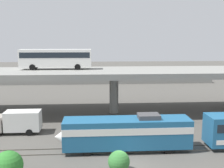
# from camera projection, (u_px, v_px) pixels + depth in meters

# --- Properties ---
(ground_plane) EXTENTS (260.00, 260.00, 0.00)m
(ground_plane) POSITION_uv_depth(u_px,v_px,m) (129.00, 166.00, 26.67)
(ground_plane) COLOR #4C4944
(rail_strip_near) EXTENTS (110.00, 0.12, 0.12)m
(rail_strip_near) POSITION_uv_depth(u_px,v_px,m) (125.00, 152.00, 29.86)
(rail_strip_near) COLOR #59544C
(rail_strip_near) RESTS_ON ground_plane
(rail_strip_far) EXTENTS (110.00, 0.12, 0.12)m
(rail_strip_far) POSITION_uv_depth(u_px,v_px,m) (123.00, 147.00, 31.35)
(rail_strip_far) COLOR #59544C
(rail_strip_far) RESTS_ON ground_plane
(train_locomotive) EXTENTS (15.19, 3.04, 4.18)m
(train_locomotive) POSITION_uv_depth(u_px,v_px,m) (121.00, 132.00, 30.23)
(train_locomotive) COLOR #1E5984
(train_locomotive) RESTS_ON ground_plane
(highway_overpass) EXTENTS (96.00, 11.80, 7.39)m
(highway_overpass) POSITION_uv_depth(u_px,v_px,m) (114.00, 74.00, 45.28)
(highway_overpass) COLOR gray
(highway_overpass) RESTS_ON ground_plane
(transit_bus_on_overpass) EXTENTS (12.00, 2.68, 3.40)m
(transit_bus_on_overpass) POSITION_uv_depth(u_px,v_px,m) (56.00, 57.00, 45.70)
(transit_bus_on_overpass) COLOR silver
(transit_bus_on_overpass) RESTS_ON highway_overpass
(service_truck_west) EXTENTS (6.80, 2.46, 3.04)m
(service_truck_west) POSITION_uv_depth(u_px,v_px,m) (16.00, 121.00, 35.91)
(service_truck_west) COLOR #9E998C
(service_truck_west) RESTS_ON ground_plane
(pier_parking_lot) EXTENTS (61.37, 10.09, 1.74)m
(pier_parking_lot) POSITION_uv_depth(u_px,v_px,m) (105.00, 79.00, 80.68)
(pier_parking_lot) COLOR gray
(pier_parking_lot) RESTS_ON ground_plane
(parked_car_0) EXTENTS (4.09, 1.84, 1.50)m
(parked_car_0) POSITION_uv_depth(u_px,v_px,m) (91.00, 73.00, 80.99)
(parked_car_0) COLOR #B7B7BC
(parked_car_0) RESTS_ON pier_parking_lot
(parked_car_1) EXTENTS (4.38, 1.99, 1.50)m
(parked_car_1) POSITION_uv_depth(u_px,v_px,m) (154.00, 73.00, 79.97)
(parked_car_1) COLOR navy
(parked_car_1) RESTS_ON pier_parking_lot
(parked_car_2) EXTENTS (4.64, 1.97, 1.50)m
(parked_car_2) POSITION_uv_depth(u_px,v_px,m) (44.00, 74.00, 78.27)
(parked_car_2) COLOR #0C4C26
(parked_car_2) RESTS_ON pier_parking_lot
(parked_car_3) EXTENTS (4.47, 1.95, 1.50)m
(parked_car_3) POSITION_uv_depth(u_px,v_px,m) (70.00, 75.00, 77.28)
(parked_car_3) COLOR maroon
(parked_car_3) RESTS_ON pier_parking_lot
(parked_car_4) EXTENTS (4.03, 1.86, 1.50)m
(parked_car_4) POSITION_uv_depth(u_px,v_px,m) (122.00, 74.00, 79.57)
(parked_car_4) COLOR black
(parked_car_4) RESTS_ON pier_parking_lot
(harbor_water) EXTENTS (140.00, 36.00, 0.01)m
(harbor_water) POSITION_uv_depth(u_px,v_px,m) (103.00, 72.00, 103.47)
(harbor_water) COLOR #385B7A
(harbor_water) RESTS_ON ground_plane
(shrub_left) EXTENTS (2.65, 2.65, 2.65)m
(shrub_left) POSITION_uv_depth(u_px,v_px,m) (8.00, 166.00, 23.99)
(shrub_left) COLOR #2E772B
(shrub_left) RESTS_ON ground_plane
(shrub_right) EXTENTS (2.08, 2.08, 2.08)m
(shrub_right) POSITION_uv_depth(u_px,v_px,m) (119.00, 161.00, 25.43)
(shrub_right) COLOR #337433
(shrub_right) RESTS_ON ground_plane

